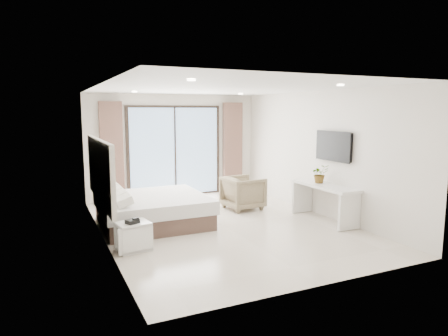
{
  "coord_description": "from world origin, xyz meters",
  "views": [
    {
      "loc": [
        -3.22,
        -7.05,
        2.25
      ],
      "look_at": [
        0.21,
        0.4,
        1.09
      ],
      "focal_mm": 32.0,
      "sensor_mm": 36.0,
      "label": 1
    }
  ],
  "objects_px": {
    "nightstand": "(133,236)",
    "console_desk": "(324,194)",
    "bed": "(152,210)",
    "armchair": "(243,191)"
  },
  "relations": [
    {
      "from": "nightstand",
      "to": "console_desk",
      "type": "xyz_separation_m",
      "value": [
        3.98,
        0.15,
        0.33
      ]
    },
    {
      "from": "nightstand",
      "to": "console_desk",
      "type": "distance_m",
      "value": 4.0
    },
    {
      "from": "console_desk",
      "to": "armchair",
      "type": "height_order",
      "value": "armchair"
    },
    {
      "from": "nightstand",
      "to": "armchair",
      "type": "bearing_deg",
      "value": 22.21
    },
    {
      "from": "nightstand",
      "to": "bed",
      "type": "bearing_deg",
      "value": 55.14
    },
    {
      "from": "nightstand",
      "to": "console_desk",
      "type": "relative_size",
      "value": 0.34
    },
    {
      "from": "armchair",
      "to": "console_desk",
      "type": "bearing_deg",
      "value": -151.19
    },
    {
      "from": "console_desk",
      "to": "bed",
      "type": "bearing_deg",
      "value": 159.98
    },
    {
      "from": "bed",
      "to": "console_desk",
      "type": "xyz_separation_m",
      "value": [
        3.32,
        -1.21,
        0.26
      ]
    },
    {
      "from": "bed",
      "to": "armchair",
      "type": "relative_size",
      "value": 2.46
    }
  ]
}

